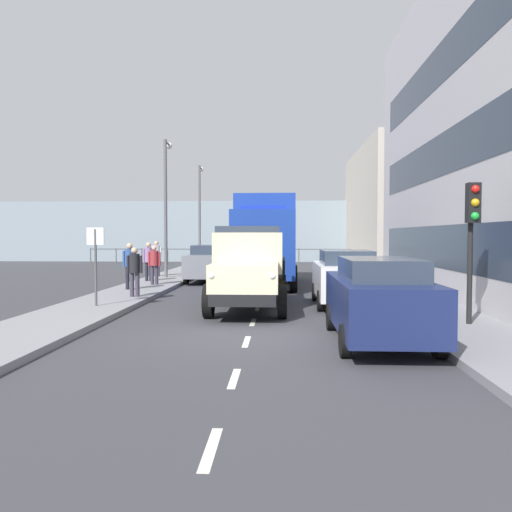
% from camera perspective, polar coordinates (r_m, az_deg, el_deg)
% --- Properties ---
extents(ground_plane, '(80.00, 80.00, 0.00)m').
position_cam_1_polar(ground_plane, '(20.30, 0.83, -3.85)').
color(ground_plane, '#38383D').
extents(sidewalk_left, '(2.29, 38.80, 0.15)m').
position_cam_1_polar(sidewalk_left, '(20.68, 14.16, -3.60)').
color(sidewalk_left, gray).
rests_on(sidewalk_left, ground_plane).
extents(sidewalk_right, '(2.29, 38.80, 0.15)m').
position_cam_1_polar(sidewalk_right, '(21.01, -12.29, -3.49)').
color(sidewalk_right, gray).
rests_on(sidewalk_right, ground_plane).
extents(road_centreline_markings, '(0.12, 33.41, 0.01)m').
position_cam_1_polar(road_centreline_markings, '(18.98, 0.69, -4.27)').
color(road_centreline_markings, silver).
rests_on(road_centreline_markings, ground_plane).
extents(building_far_block, '(8.30, 14.21, 8.01)m').
position_cam_1_polar(building_far_block, '(36.74, 17.66, 5.05)').
color(building_far_block, beige).
rests_on(building_far_block, ground_plane).
extents(sea_horizon, '(80.00, 0.80, 5.00)m').
position_cam_1_polar(sea_horizon, '(42.58, 1.90, 2.73)').
color(sea_horizon, '#84939E').
rests_on(sea_horizon, ground_plane).
extents(seawall_railing, '(28.08, 0.08, 1.20)m').
position_cam_1_polar(seawall_railing, '(39.00, 1.81, 0.45)').
color(seawall_railing, '#4C5156').
rests_on(seawall_railing, ground_plane).
extents(truck_vintage_cream, '(2.17, 5.64, 2.43)m').
position_cam_1_polar(truck_vintage_cream, '(14.76, -0.84, -1.57)').
color(truck_vintage_cream, black).
rests_on(truck_vintage_cream, ground_plane).
extents(lorry_cargo_blue, '(2.58, 8.20, 3.87)m').
position_cam_1_polar(lorry_cargo_blue, '(22.53, 1.08, 2.05)').
color(lorry_cargo_blue, '#193899').
rests_on(lorry_cargo_blue, ground_plane).
extents(car_navy_kerbside_near, '(1.82, 4.31, 1.72)m').
position_cam_1_polar(car_navy_kerbside_near, '(10.72, 13.37, -4.61)').
color(car_navy_kerbside_near, navy).
rests_on(car_navy_kerbside_near, ground_plane).
extents(car_white_kerbside_1, '(1.86, 3.87, 1.72)m').
position_cam_1_polar(car_white_kerbside_1, '(16.09, 9.83, -2.30)').
color(car_white_kerbside_1, white).
rests_on(car_white_kerbside_1, ground_plane).
extents(car_grey_oppositeside_0, '(1.86, 4.48, 1.72)m').
position_cam_1_polar(car_grey_oppositeside_0, '(24.25, -5.16, -0.73)').
color(car_grey_oppositeside_0, slate).
rests_on(car_grey_oppositeside_0, ground_plane).
extents(pedestrian_near_railing, '(0.53, 0.34, 1.63)m').
position_cam_1_polar(pedestrian_near_railing, '(17.47, -13.27, -1.28)').
color(pedestrian_near_railing, '#383342').
rests_on(pedestrian_near_railing, sidewalk_right).
extents(pedestrian_in_dark_coat, '(0.53, 0.34, 1.73)m').
position_cam_1_polar(pedestrian_in_dark_coat, '(19.85, -13.79, -0.66)').
color(pedestrian_in_dark_coat, black).
rests_on(pedestrian_in_dark_coat, sidewalk_right).
extents(pedestrian_strolling, '(0.53, 0.34, 1.60)m').
position_cam_1_polar(pedestrian_strolling, '(21.58, -11.17, -0.63)').
color(pedestrian_strolling, '#383342').
rests_on(pedestrian_strolling, sidewalk_right).
extents(pedestrian_by_lamp, '(0.53, 0.34, 1.72)m').
position_cam_1_polar(pedestrian_by_lamp, '(23.36, -11.78, -0.24)').
color(pedestrian_by_lamp, black).
rests_on(pedestrian_by_lamp, sidewalk_right).
extents(pedestrian_couple_a, '(0.53, 0.34, 1.75)m').
position_cam_1_polar(pedestrian_couple_a, '(26.06, -10.94, 0.08)').
color(pedestrian_couple_a, '#383342').
rests_on(pedestrian_couple_a, sidewalk_right).
extents(traffic_light_near, '(0.28, 0.41, 3.20)m').
position_cam_1_polar(traffic_light_near, '(12.61, 22.77, 3.48)').
color(traffic_light_near, black).
rests_on(traffic_light_near, sidewalk_left).
extents(lamp_post_promenade, '(0.32, 1.14, 6.64)m').
position_cam_1_polar(lamp_post_promenade, '(25.52, -9.89, 6.57)').
color(lamp_post_promenade, '#59595B').
rests_on(lamp_post_promenade, sidewalk_right).
extents(lamp_post_far, '(0.32, 1.14, 6.67)m').
position_cam_1_polar(lamp_post_far, '(34.74, -6.22, 5.47)').
color(lamp_post_far, '#59595B').
rests_on(lamp_post_far, sidewalk_right).
extents(street_sign, '(0.50, 0.07, 2.25)m').
position_cam_1_polar(street_sign, '(15.46, -17.31, 0.37)').
color(street_sign, '#4C4C4C').
rests_on(street_sign, sidewalk_right).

